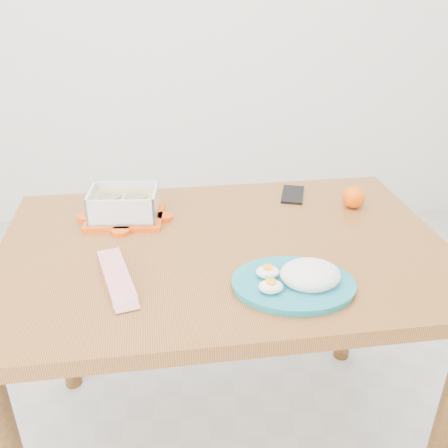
{
  "coord_description": "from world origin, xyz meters",
  "views": [
    {
      "loc": [
        -0.02,
        -1.03,
        1.4
      ],
      "look_at": [
        0.05,
        0.1,
        0.81
      ],
      "focal_mm": 40.0,
      "sensor_mm": 36.0,
      "label": 1
    }
  ],
  "objects": [
    {
      "name": "candy_bar",
      "position": [
        -0.21,
        -0.05,
        0.76
      ],
      "size": [
        0.12,
        0.23,
        0.02
      ],
      "primitive_type": "cube",
      "rotation": [
        0.0,
        0.0,
        1.88
      ],
      "color": "red",
      "rests_on": "dining_table"
    },
    {
      "name": "food_container",
      "position": [
        -0.23,
        0.26,
        0.79
      ],
      "size": [
        0.22,
        0.17,
        0.09
      ],
      "rotation": [
        0.0,
        0.0,
        -0.03
      ],
      "color": "#FF4C07",
      "rests_on": "dining_table"
    },
    {
      "name": "smartphone",
      "position": [
        0.28,
        0.39,
        0.75
      ],
      "size": [
        0.1,
        0.14,
        0.01
      ],
      "primitive_type": "cube",
      "rotation": [
        0.0,
        0.0,
        -0.24
      ],
      "color": "black",
      "rests_on": "dining_table"
    },
    {
      "name": "dining_table",
      "position": [
        0.05,
        0.1,
        0.65
      ],
      "size": [
        1.23,
        0.87,
        0.75
      ],
      "rotation": [
        0.0,
        0.0,
        0.08
      ],
      "color": "#995D2B",
      "rests_on": "ground"
    },
    {
      "name": "rice_plate",
      "position": [
        0.2,
        -0.11,
        0.77
      ],
      "size": [
        0.3,
        0.3,
        0.07
      ],
      "rotation": [
        0.0,
        0.0,
        -0.11
      ],
      "color": "#187786",
      "rests_on": "dining_table"
    },
    {
      "name": "orange_fruit",
      "position": [
        0.45,
        0.3,
        0.78
      ],
      "size": [
        0.07,
        0.07,
        0.07
      ],
      "primitive_type": "sphere",
      "color": "orange",
      "rests_on": "dining_table"
    }
  ]
}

